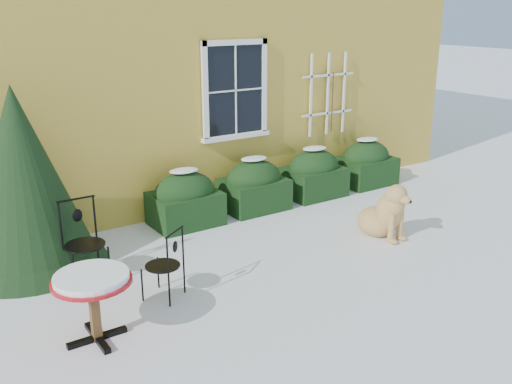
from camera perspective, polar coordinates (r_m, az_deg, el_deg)
ground at (r=7.31m, az=4.43°, el=-8.76°), size 80.00×80.00×0.00m
house at (r=12.76m, az=-15.91°, el=17.06°), size 12.40×8.40×6.40m
hedge_row at (r=9.98m, az=2.91°, el=1.20°), size 4.95×0.80×0.91m
evergreen_shrub at (r=7.95m, az=-22.19°, el=-0.32°), size 1.98×1.98×2.40m
bistro_table at (r=6.02m, az=-16.06°, el=-9.00°), size 0.81×0.81×0.75m
patio_chair_near at (r=6.78m, az=-9.06°, el=-7.12°), size 0.53×0.53×0.86m
patio_chair_far at (r=7.41m, az=-16.85°, el=-4.73°), size 0.50×0.50×1.04m
dog at (r=8.66m, az=12.76°, el=-2.21°), size 0.61×1.00×0.89m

